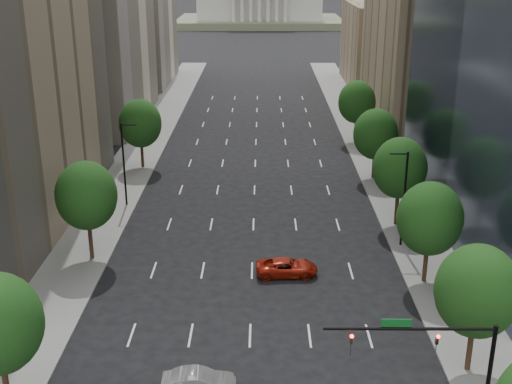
{
  "coord_description": "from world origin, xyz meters",
  "views": [
    {
      "loc": [
        0.75,
        0.3,
        25.23
      ],
      "look_at": [
        0.36,
        47.43,
        8.0
      ],
      "focal_mm": 46.05,
      "sensor_mm": 36.0,
      "label": 1
    }
  ],
  "objects_px": {
    "car_red_far": "(287,267)",
    "capitol": "(260,1)",
    "car_silver": "(199,382)",
    "traffic_signal": "(445,356)"
  },
  "relations": [
    {
      "from": "car_red_far",
      "to": "capitol",
      "type": "bearing_deg",
      "value": -2.71
    },
    {
      "from": "capitol",
      "to": "car_silver",
      "type": "bearing_deg",
      "value": -90.8
    },
    {
      "from": "traffic_signal",
      "to": "car_silver",
      "type": "relative_size",
      "value": 2.02
    },
    {
      "from": "capitol",
      "to": "car_red_far",
      "type": "height_order",
      "value": "capitol"
    },
    {
      "from": "capitol",
      "to": "traffic_signal",
      "type": "bearing_deg",
      "value": -87.26
    },
    {
      "from": "capitol",
      "to": "car_red_far",
      "type": "relative_size",
      "value": 11.77
    },
    {
      "from": "capitol",
      "to": "car_red_far",
      "type": "bearing_deg",
      "value": -89.17
    },
    {
      "from": "capitol",
      "to": "car_red_far",
      "type": "distance_m",
      "value": 200.66
    },
    {
      "from": "capitol",
      "to": "car_silver",
      "type": "distance_m",
      "value": 216.24
    },
    {
      "from": "car_silver",
      "to": "capitol",
      "type": "bearing_deg",
      "value": -3.25
    }
  ]
}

